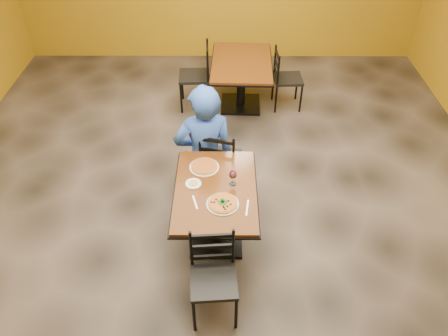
{
  "coord_description": "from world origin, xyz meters",
  "views": [
    {
      "loc": [
        0.1,
        -3.69,
        3.69
      ],
      "look_at": [
        0.08,
        -0.3,
        0.85
      ],
      "focal_mm": 35.32,
      "sensor_mm": 36.0,
      "label": 1
    }
  ],
  "objects_px": {
    "side_plate": "(193,184)",
    "diner": "(204,143)",
    "chair_main_far": "(221,159)",
    "chair_second_left": "(194,76)",
    "table_main": "(216,203)",
    "table_second": "(241,73)",
    "chair_second_right": "(288,79)",
    "plate_main": "(223,204)",
    "chair_main_near": "(214,281)",
    "plate_far": "(204,167)",
    "pizza_main": "(223,203)",
    "wine_glass": "(233,177)",
    "pizza_far": "(204,166)"
  },
  "relations": [
    {
      "from": "table_second",
      "to": "plate_far",
      "type": "xyz_separation_m",
      "value": [
        -0.45,
        -2.43,
        0.19
      ]
    },
    {
      "from": "pizza_main",
      "to": "side_plate",
      "type": "distance_m",
      "value": 0.41
    },
    {
      "from": "side_plate",
      "to": "pizza_far",
      "type": "bearing_deg",
      "value": 68.92
    },
    {
      "from": "pizza_far",
      "to": "table_main",
      "type": "bearing_deg",
      "value": -69.31
    },
    {
      "from": "table_second",
      "to": "wine_glass",
      "type": "distance_m",
      "value": 2.71
    },
    {
      "from": "chair_main_near",
      "to": "side_plate",
      "type": "distance_m",
      "value": 1.02
    },
    {
      "from": "diner",
      "to": "plate_far",
      "type": "relative_size",
      "value": 4.71
    },
    {
      "from": "table_main",
      "to": "chair_second_left",
      "type": "relative_size",
      "value": 1.22
    },
    {
      "from": "chair_second_left",
      "to": "plate_main",
      "type": "distance_m",
      "value": 3.02
    },
    {
      "from": "pizza_main",
      "to": "wine_glass",
      "type": "relative_size",
      "value": 1.58
    },
    {
      "from": "side_plate",
      "to": "chair_main_far",
      "type": "bearing_deg",
      "value": 70.52
    },
    {
      "from": "table_second",
      "to": "chair_second_right",
      "type": "height_order",
      "value": "chair_second_right"
    },
    {
      "from": "table_main",
      "to": "side_plate",
      "type": "xyz_separation_m",
      "value": [
        -0.22,
        0.07,
        0.2
      ]
    },
    {
      "from": "table_main",
      "to": "diner",
      "type": "relative_size",
      "value": 0.84
    },
    {
      "from": "plate_far",
      "to": "plate_main",
      "type": "bearing_deg",
      "value": -70.33
    },
    {
      "from": "table_main",
      "to": "pizza_main",
      "type": "relative_size",
      "value": 4.33
    },
    {
      "from": "table_second",
      "to": "wine_glass",
      "type": "height_order",
      "value": "wine_glass"
    },
    {
      "from": "plate_main",
      "to": "pizza_main",
      "type": "bearing_deg",
      "value": 0.0
    },
    {
      "from": "side_plate",
      "to": "diner",
      "type": "bearing_deg",
      "value": 83.59
    },
    {
      "from": "plate_main",
      "to": "pizza_far",
      "type": "distance_m",
      "value": 0.58
    },
    {
      "from": "chair_second_right",
      "to": "plate_main",
      "type": "xyz_separation_m",
      "value": [
        -0.96,
        -2.98,
        0.29
      ]
    },
    {
      "from": "table_second",
      "to": "side_plate",
      "type": "relative_size",
      "value": 8.51
    },
    {
      "from": "diner",
      "to": "pizza_main",
      "type": "bearing_deg",
      "value": 91.53
    },
    {
      "from": "table_second",
      "to": "plate_far",
      "type": "relative_size",
      "value": 4.39
    },
    {
      "from": "chair_main_far",
      "to": "chair_second_left",
      "type": "xyz_separation_m",
      "value": [
        -0.42,
        1.94,
        0.04
      ]
    },
    {
      "from": "table_main",
      "to": "wine_glass",
      "type": "bearing_deg",
      "value": 22.87
    },
    {
      "from": "table_second",
      "to": "wine_glass",
      "type": "relative_size",
      "value": 7.56
    },
    {
      "from": "chair_main_near",
      "to": "plate_main",
      "type": "bearing_deg",
      "value": 79.29
    },
    {
      "from": "table_main",
      "to": "table_second",
      "type": "xyz_separation_m",
      "value": [
        0.33,
        2.76,
        0.0
      ]
    },
    {
      "from": "chair_second_left",
      "to": "plate_main",
      "type": "xyz_separation_m",
      "value": [
        0.45,
        -2.98,
        0.25
      ]
    },
    {
      "from": "chair_main_near",
      "to": "plate_far",
      "type": "height_order",
      "value": "chair_main_near"
    },
    {
      "from": "chair_main_near",
      "to": "pizza_far",
      "type": "relative_size",
      "value": 3.23
    },
    {
      "from": "chair_main_near",
      "to": "diner",
      "type": "relative_size",
      "value": 0.62
    },
    {
      "from": "chair_main_far",
      "to": "chair_second_right",
      "type": "bearing_deg",
      "value": -103.44
    },
    {
      "from": "table_second",
      "to": "chair_second_right",
      "type": "distance_m",
      "value": 0.71
    },
    {
      "from": "chair_second_right",
      "to": "diner",
      "type": "relative_size",
      "value": 0.63
    },
    {
      "from": "side_plate",
      "to": "plate_main",
      "type": "bearing_deg",
      "value": -44.46
    },
    {
      "from": "pizza_far",
      "to": "chair_main_near",
      "type": "bearing_deg",
      "value": -84.29
    },
    {
      "from": "table_second",
      "to": "plate_main",
      "type": "height_order",
      "value": "plate_main"
    },
    {
      "from": "chair_second_left",
      "to": "plate_main",
      "type": "relative_size",
      "value": 3.24
    },
    {
      "from": "chair_main_far",
      "to": "pizza_main",
      "type": "height_order",
      "value": "chair_main_far"
    },
    {
      "from": "diner",
      "to": "plate_main",
      "type": "relative_size",
      "value": 4.71
    },
    {
      "from": "plate_far",
      "to": "chair_main_far",
      "type": "bearing_deg",
      "value": 71.36
    },
    {
      "from": "table_second",
      "to": "chair_second_left",
      "type": "distance_m",
      "value": 0.71
    },
    {
      "from": "chair_main_near",
      "to": "chair_main_far",
      "type": "distance_m",
      "value": 1.7
    },
    {
      "from": "chair_main_near",
      "to": "chair_second_left",
      "type": "height_order",
      "value": "chair_second_left"
    },
    {
      "from": "diner",
      "to": "side_plate",
      "type": "relative_size",
      "value": 9.12
    },
    {
      "from": "table_main",
      "to": "table_second",
      "type": "relative_size",
      "value": 0.9
    },
    {
      "from": "pizza_main",
      "to": "pizza_far",
      "type": "height_order",
      "value": "same"
    },
    {
      "from": "chair_second_right",
      "to": "plate_main",
      "type": "height_order",
      "value": "chair_second_right"
    }
  ]
}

